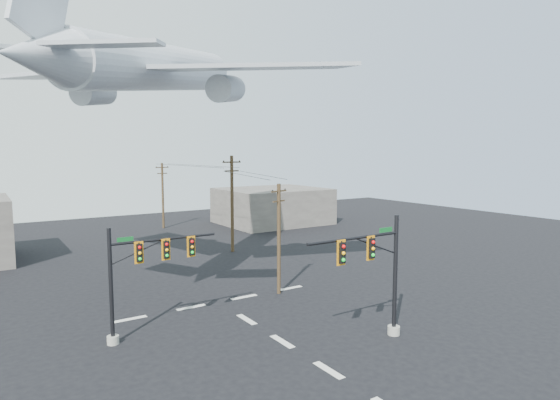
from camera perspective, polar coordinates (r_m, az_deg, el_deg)
ground at (r=23.72m, az=5.95°, el=-19.94°), size 120.00×120.00×0.00m
lane_markings at (r=27.69m, az=-1.30°, el=-15.96°), size 14.00×21.20×0.01m
signal_mast_near at (r=26.23m, az=11.95°, el=-8.93°), size 6.47×0.75×6.84m
signal_mast_far at (r=27.05m, az=-16.73°, el=-8.76°), size 6.35×0.70×6.34m
utility_pole_a at (r=33.82m, az=-0.14°, el=-4.49°), size 1.56×0.60×8.04m
utility_pole_b at (r=48.05m, az=-5.86°, el=-0.22°), size 2.00×0.33×9.90m
utility_pole_c at (r=64.53m, az=-14.10°, el=0.69°), size 1.80×0.30×8.77m
power_lines at (r=48.87m, az=-8.00°, el=3.76°), size 5.38×32.90×0.36m
airliner at (r=36.10m, az=-14.55°, el=15.28°), size 25.09×24.94×7.95m
building_right at (r=67.20m, az=-0.94°, el=-0.72°), size 14.00×12.00×5.00m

